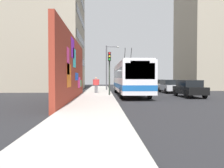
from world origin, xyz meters
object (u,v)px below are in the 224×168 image
parked_car_silver (169,86)px  traffic_light (109,66)px  pedestrian_midblock (96,84)px  parked_car_black (189,88)px  city_bus (130,78)px  street_lamp (108,64)px  parked_car_champagne (157,85)px

parked_car_silver → traffic_light: size_ratio=1.00×
parked_car_silver → pedestrian_midblock: size_ratio=2.38×
parked_car_black → parked_car_silver: 6.02m
city_bus → traffic_light: bearing=128.4°
street_lamp → parked_car_black: bearing=-146.1°
city_bus → parked_car_champagne: bearing=-30.1°
city_bus → pedestrian_midblock: bearing=66.9°
parked_car_silver → traffic_light: bearing=125.1°
city_bus → parked_car_silver: bearing=-56.3°
traffic_light → city_bus: bearing=-51.6°
parked_car_champagne → street_lamp: 7.83m
parked_car_black → parked_car_silver: same height
parked_car_black → parked_car_silver: bearing=0.0°
pedestrian_midblock → parked_car_black: bearing=-114.9°
city_bus → street_lamp: street_lamp is taller
city_bus → parked_car_black: size_ratio=2.99×
parked_car_silver → pedestrian_midblock: (-1.97, 8.71, 0.33)m
parked_car_silver → parked_car_black: bearing=-180.0°
parked_car_black → traffic_light: 7.68m
parked_car_champagne → street_lamp: bearing=96.1°
parked_car_silver → street_lamp: size_ratio=0.66×
city_bus → parked_car_champagne: 10.41m
pedestrian_midblock → parked_car_champagne: bearing=-49.4°
traffic_light → street_lamp: 9.93m
parked_car_black → street_lamp: street_lamp is taller
pedestrian_midblock → city_bus: bearing=-113.1°
parked_car_black → pedestrian_midblock: bearing=65.1°
parked_car_black → pedestrian_midblock: 9.61m
city_bus → parked_car_silver: 6.33m
parked_car_champagne → traffic_light: bearing=145.4°
traffic_light → pedestrian_midblock: bearing=23.1°
city_bus → parked_car_champagne: size_ratio=2.82×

